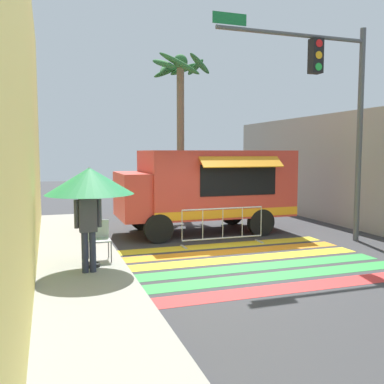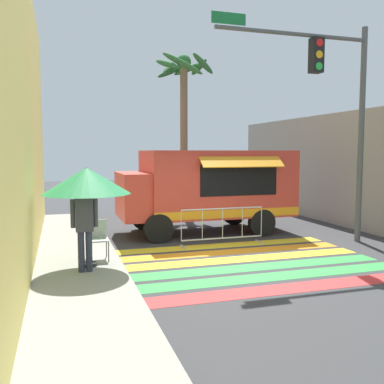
% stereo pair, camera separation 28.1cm
% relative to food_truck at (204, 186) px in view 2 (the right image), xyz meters
% --- Properties ---
extents(ground_plane, '(60.00, 60.00, 0.00)m').
position_rel_food_truck_xyz_m(ground_plane, '(-0.40, -3.67, -1.49)').
color(ground_plane, '#38383A').
extents(sidewalk_left, '(4.40, 16.00, 0.16)m').
position_rel_food_truck_xyz_m(sidewalk_left, '(-5.28, -3.67, -1.41)').
color(sidewalk_left, '#99968E').
rests_on(sidewalk_left, ground_plane).
extents(building_left_facade, '(0.25, 16.00, 6.56)m').
position_rel_food_truck_xyz_m(building_left_facade, '(-5.00, -3.67, 1.79)').
color(building_left_facade, '#E5D166').
rests_on(building_left_facade, ground_plane).
extents(concrete_wall_right, '(0.20, 16.00, 3.90)m').
position_rel_food_truck_xyz_m(concrete_wall_right, '(4.98, -0.67, 0.46)').
color(concrete_wall_right, '#A39E93').
rests_on(concrete_wall_right, ground_plane).
extents(crosswalk_painted, '(6.40, 4.36, 0.01)m').
position_rel_food_truck_xyz_m(crosswalk_painted, '(-0.40, -3.85, -1.49)').
color(crosswalk_painted, red).
rests_on(crosswalk_painted, ground_plane).
extents(food_truck, '(5.33, 2.81, 2.59)m').
position_rel_food_truck_xyz_m(food_truck, '(0.00, 0.00, 0.00)').
color(food_truck, '#D13D33').
rests_on(food_truck, ground_plane).
extents(traffic_signal_pole, '(4.55, 0.29, 5.94)m').
position_rel_food_truck_xyz_m(traffic_signal_pole, '(2.85, -2.57, 2.60)').
color(traffic_signal_pole, '#515456').
rests_on(traffic_signal_pole, ground_plane).
extents(patio_umbrella, '(1.80, 1.80, 2.06)m').
position_rel_food_truck_xyz_m(patio_umbrella, '(-3.80, -3.63, 0.45)').
color(patio_umbrella, black).
rests_on(patio_umbrella, sidewalk_left).
extents(folding_chair, '(0.47, 0.47, 0.86)m').
position_rel_food_truck_xyz_m(folding_chair, '(-3.57, -3.05, -0.81)').
color(folding_chair, '#4C4C51').
rests_on(folding_chair, sidewalk_left).
extents(vendor_person, '(0.53, 0.23, 1.73)m').
position_rel_food_truck_xyz_m(vendor_person, '(-3.88, -4.04, -0.34)').
color(vendor_person, '#2D3347').
rests_on(vendor_person, sidewalk_left).
extents(barricade_front, '(2.37, 0.44, 1.02)m').
position_rel_food_truck_xyz_m(barricade_front, '(-0.10, -1.86, -0.98)').
color(barricade_front, '#B7BABF').
rests_on(barricade_front, ground_plane).
extents(palm_tree, '(2.51, 2.50, 6.52)m').
position_rel_food_truck_xyz_m(palm_tree, '(0.66, 4.56, 3.35)').
color(palm_tree, '#7A664C').
rests_on(palm_tree, ground_plane).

